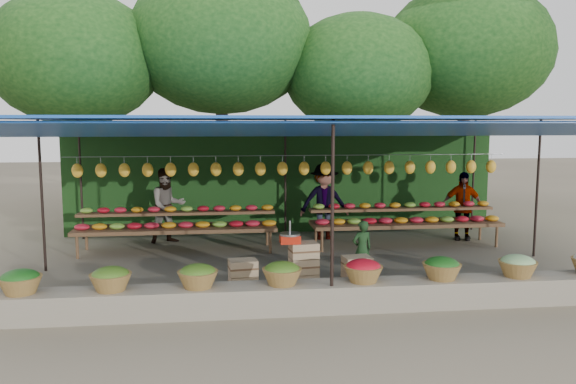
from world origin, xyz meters
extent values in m
plane|color=brown|center=(0.00, 0.00, 0.00)|extent=(60.00, 60.00, 0.00)
cube|color=gray|center=(0.00, -2.75, 0.20)|extent=(10.60, 0.55, 0.40)
cylinder|color=black|center=(0.00, -2.90, 1.40)|extent=(0.05, 0.05, 2.80)
cylinder|color=black|center=(-4.80, 0.00, 1.40)|extent=(0.05, 0.05, 2.80)
cylinder|color=black|center=(4.80, 0.00, 1.40)|extent=(0.05, 0.05, 2.80)
cylinder|color=black|center=(-4.80, 2.90, 1.40)|extent=(0.05, 0.05, 2.80)
cylinder|color=black|center=(0.00, 2.90, 1.40)|extent=(0.05, 0.05, 2.80)
cylinder|color=black|center=(4.80, 2.90, 1.40)|extent=(0.05, 0.05, 2.80)
cube|color=#184FB4|center=(0.00, 0.00, 2.80)|extent=(10.80, 6.60, 0.04)
cube|color=#184FB4|center=(0.00, -2.00, 2.62)|extent=(10.80, 2.19, 0.26)
cube|color=#184FB4|center=(0.00, 2.00, 2.62)|extent=(10.80, 2.19, 0.26)
cylinder|color=#99999E|center=(0.00, 1.40, 2.02)|extent=(9.60, 0.01, 0.01)
ellipsoid|color=yellow|center=(-4.50, 1.40, 1.74)|extent=(0.23, 0.17, 0.30)
ellipsoid|color=yellow|center=(-4.03, 1.40, 1.74)|extent=(0.23, 0.17, 0.30)
ellipsoid|color=yellow|center=(-3.55, 1.40, 1.74)|extent=(0.23, 0.17, 0.30)
ellipsoid|color=yellow|center=(-3.08, 1.40, 1.74)|extent=(0.23, 0.17, 0.30)
ellipsoid|color=yellow|center=(-2.61, 1.40, 1.74)|extent=(0.23, 0.17, 0.30)
ellipsoid|color=yellow|center=(-2.13, 1.40, 1.74)|extent=(0.23, 0.17, 0.30)
ellipsoid|color=yellow|center=(-1.66, 1.40, 1.74)|extent=(0.23, 0.17, 0.30)
ellipsoid|color=yellow|center=(-1.18, 1.40, 1.74)|extent=(0.23, 0.17, 0.30)
ellipsoid|color=yellow|center=(-0.71, 1.40, 1.74)|extent=(0.23, 0.17, 0.30)
ellipsoid|color=yellow|center=(-0.24, 1.40, 1.74)|extent=(0.23, 0.17, 0.30)
ellipsoid|color=yellow|center=(0.24, 1.40, 1.74)|extent=(0.23, 0.17, 0.30)
ellipsoid|color=yellow|center=(0.71, 1.40, 1.74)|extent=(0.23, 0.17, 0.30)
ellipsoid|color=yellow|center=(1.18, 1.40, 1.74)|extent=(0.23, 0.17, 0.30)
ellipsoid|color=yellow|center=(1.66, 1.40, 1.74)|extent=(0.23, 0.17, 0.30)
ellipsoid|color=yellow|center=(2.13, 1.40, 1.74)|extent=(0.23, 0.17, 0.30)
ellipsoid|color=yellow|center=(2.61, 1.40, 1.74)|extent=(0.23, 0.17, 0.30)
ellipsoid|color=yellow|center=(3.08, 1.40, 1.74)|extent=(0.23, 0.17, 0.30)
ellipsoid|color=yellow|center=(3.55, 1.40, 1.74)|extent=(0.23, 0.17, 0.30)
ellipsoid|color=yellow|center=(4.03, 1.40, 1.74)|extent=(0.23, 0.17, 0.30)
ellipsoid|color=yellow|center=(4.50, 1.40, 1.74)|extent=(0.23, 0.17, 0.30)
ellipsoid|color=#1A5516|center=(-4.30, -2.75, 0.62)|extent=(0.52, 0.52, 0.23)
ellipsoid|color=#3F661B|center=(-3.10, -2.75, 0.62)|extent=(0.52, 0.52, 0.23)
ellipsoid|color=#3F661B|center=(-1.90, -2.75, 0.62)|extent=(0.52, 0.52, 0.23)
ellipsoid|color=#3F661B|center=(-0.70, -2.75, 0.62)|extent=(0.52, 0.52, 0.23)
ellipsoid|color=#AC0E1C|center=(0.50, -2.75, 0.62)|extent=(0.52, 0.52, 0.23)
ellipsoid|color=#1A5516|center=(1.70, -2.75, 0.62)|extent=(0.52, 0.52, 0.23)
ellipsoid|color=#83B36F|center=(2.90, -2.75, 0.62)|extent=(0.52, 0.52, 0.23)
cube|color=#20491A|center=(0.00, 3.15, 1.25)|extent=(10.60, 0.06, 2.50)
cylinder|color=#3E2816|center=(-5.50, 5.80, 1.98)|extent=(0.36, 0.36, 3.97)
ellipsoid|color=black|center=(-5.50, 5.80, 4.46)|extent=(4.77, 4.77, 3.69)
cylinder|color=#3E2816|center=(-1.50, 6.20, 2.24)|extent=(0.36, 0.36, 4.48)
ellipsoid|color=black|center=(-1.50, 6.20, 5.04)|extent=(5.39, 5.39, 4.17)
cylinder|color=#3E2816|center=(2.50, 5.90, 1.86)|extent=(0.36, 0.36, 3.71)
ellipsoid|color=black|center=(2.50, 5.90, 4.18)|extent=(4.47, 4.47, 3.45)
cylinder|color=#3E2816|center=(6.00, 6.30, 2.18)|extent=(0.36, 0.36, 4.35)
ellipsoid|color=black|center=(6.00, 6.30, 4.90)|extent=(5.24, 5.24, 4.05)
cube|color=#553222|center=(-2.50, 1.30, 0.50)|extent=(4.20, 0.95, 0.08)
cube|color=#553222|center=(-2.50, 1.60, 0.78)|extent=(4.20, 0.35, 0.06)
cylinder|color=#553222|center=(-4.45, 0.90, 0.25)|extent=(0.06, 0.06, 0.50)
cylinder|color=#553222|center=(-0.55, 0.90, 0.25)|extent=(0.06, 0.06, 0.50)
cylinder|color=#553222|center=(-4.45, 1.70, 0.25)|extent=(0.06, 0.06, 0.50)
cylinder|color=#553222|center=(-0.55, 1.70, 0.25)|extent=(0.06, 0.06, 0.50)
ellipsoid|color=red|center=(-4.40, 1.15, 0.60)|extent=(0.31, 0.26, 0.13)
ellipsoid|color=#71A633|center=(-4.40, 1.60, 0.87)|extent=(0.26, 0.22, 0.12)
ellipsoid|color=orange|center=(-4.05, 1.15, 0.60)|extent=(0.31, 0.26, 0.13)
ellipsoid|color=#AC0E1C|center=(-4.05, 1.60, 0.87)|extent=(0.26, 0.22, 0.12)
ellipsoid|color=#71A633|center=(-3.70, 1.15, 0.60)|extent=(0.31, 0.26, 0.13)
ellipsoid|color=red|center=(-3.70, 1.60, 0.87)|extent=(0.26, 0.22, 0.12)
ellipsoid|color=#AC0E1C|center=(-3.35, 1.15, 0.60)|extent=(0.31, 0.26, 0.13)
ellipsoid|color=orange|center=(-3.35, 1.60, 0.87)|extent=(0.26, 0.22, 0.12)
ellipsoid|color=red|center=(-3.00, 1.15, 0.60)|extent=(0.31, 0.26, 0.13)
ellipsoid|color=red|center=(-3.00, 1.60, 0.87)|extent=(0.26, 0.22, 0.12)
ellipsoid|color=orange|center=(-2.65, 1.15, 0.60)|extent=(0.31, 0.26, 0.13)
ellipsoid|color=orange|center=(-2.65, 1.60, 0.87)|extent=(0.26, 0.22, 0.12)
ellipsoid|color=red|center=(-2.30, 1.15, 0.60)|extent=(0.31, 0.26, 0.13)
ellipsoid|color=#71A633|center=(-2.30, 1.60, 0.87)|extent=(0.26, 0.22, 0.12)
ellipsoid|color=orange|center=(-1.95, 1.15, 0.60)|extent=(0.31, 0.26, 0.13)
ellipsoid|color=#AC0E1C|center=(-1.95, 1.60, 0.87)|extent=(0.26, 0.22, 0.12)
ellipsoid|color=#71A633|center=(-1.60, 1.15, 0.60)|extent=(0.31, 0.26, 0.13)
ellipsoid|color=red|center=(-1.60, 1.60, 0.87)|extent=(0.26, 0.22, 0.12)
ellipsoid|color=#AC0E1C|center=(-1.25, 1.15, 0.60)|extent=(0.31, 0.26, 0.13)
ellipsoid|color=orange|center=(-1.25, 1.60, 0.87)|extent=(0.26, 0.22, 0.12)
ellipsoid|color=red|center=(-0.90, 1.15, 0.60)|extent=(0.31, 0.26, 0.13)
ellipsoid|color=red|center=(-0.90, 1.60, 0.87)|extent=(0.26, 0.22, 0.12)
ellipsoid|color=orange|center=(-0.55, 1.15, 0.60)|extent=(0.31, 0.26, 0.13)
ellipsoid|color=orange|center=(-0.55, 1.60, 0.87)|extent=(0.26, 0.22, 0.12)
cube|color=#553222|center=(2.50, 1.30, 0.50)|extent=(4.20, 0.95, 0.08)
cube|color=#553222|center=(2.50, 1.60, 0.78)|extent=(4.20, 0.35, 0.06)
cylinder|color=#553222|center=(0.55, 0.90, 0.25)|extent=(0.06, 0.06, 0.50)
cylinder|color=#553222|center=(4.45, 0.90, 0.25)|extent=(0.06, 0.06, 0.50)
cylinder|color=#553222|center=(0.55, 1.70, 0.25)|extent=(0.06, 0.06, 0.50)
cylinder|color=#553222|center=(4.45, 1.70, 0.25)|extent=(0.06, 0.06, 0.50)
ellipsoid|color=red|center=(0.60, 1.15, 0.60)|extent=(0.31, 0.26, 0.13)
ellipsoid|color=#71A633|center=(0.60, 1.60, 0.87)|extent=(0.26, 0.22, 0.12)
ellipsoid|color=orange|center=(0.95, 1.15, 0.60)|extent=(0.31, 0.26, 0.13)
ellipsoid|color=#AC0E1C|center=(0.95, 1.60, 0.87)|extent=(0.26, 0.22, 0.12)
ellipsoid|color=#71A633|center=(1.30, 1.15, 0.60)|extent=(0.31, 0.26, 0.13)
ellipsoid|color=red|center=(1.30, 1.60, 0.87)|extent=(0.26, 0.22, 0.12)
ellipsoid|color=#AC0E1C|center=(1.65, 1.15, 0.60)|extent=(0.31, 0.26, 0.13)
ellipsoid|color=orange|center=(1.65, 1.60, 0.87)|extent=(0.26, 0.22, 0.12)
ellipsoid|color=red|center=(2.00, 1.15, 0.60)|extent=(0.31, 0.26, 0.13)
ellipsoid|color=red|center=(2.00, 1.60, 0.87)|extent=(0.26, 0.22, 0.12)
ellipsoid|color=orange|center=(2.35, 1.15, 0.60)|extent=(0.31, 0.26, 0.13)
ellipsoid|color=orange|center=(2.35, 1.60, 0.87)|extent=(0.26, 0.22, 0.12)
ellipsoid|color=red|center=(2.70, 1.15, 0.60)|extent=(0.31, 0.26, 0.13)
ellipsoid|color=#71A633|center=(2.70, 1.60, 0.87)|extent=(0.26, 0.22, 0.12)
ellipsoid|color=orange|center=(3.05, 1.15, 0.60)|extent=(0.31, 0.26, 0.13)
ellipsoid|color=#AC0E1C|center=(3.05, 1.60, 0.87)|extent=(0.26, 0.22, 0.12)
ellipsoid|color=#71A633|center=(3.40, 1.15, 0.60)|extent=(0.31, 0.26, 0.13)
ellipsoid|color=red|center=(3.40, 1.60, 0.87)|extent=(0.26, 0.22, 0.12)
ellipsoid|color=#AC0E1C|center=(3.75, 1.15, 0.60)|extent=(0.31, 0.26, 0.13)
ellipsoid|color=orange|center=(3.75, 1.60, 0.87)|extent=(0.26, 0.22, 0.12)
ellipsoid|color=red|center=(4.10, 1.15, 0.60)|extent=(0.31, 0.26, 0.13)
ellipsoid|color=red|center=(4.10, 1.60, 0.87)|extent=(0.26, 0.22, 0.12)
ellipsoid|color=orange|center=(4.45, 1.15, 0.60)|extent=(0.31, 0.26, 0.13)
ellipsoid|color=orange|center=(4.45, 1.60, 0.87)|extent=(0.26, 0.22, 0.12)
cube|color=#9E785A|center=(-1.22, -1.65, 0.12)|extent=(0.49, 0.39, 0.25)
cube|color=#9E785A|center=(-1.22, -1.65, 0.39)|extent=(0.49, 0.39, 0.25)
cube|color=#9E785A|center=(-0.22, -1.65, 0.12)|extent=(0.49, 0.39, 0.25)
cube|color=#9E785A|center=(-0.22, -1.65, 0.39)|extent=(0.49, 0.39, 0.25)
cube|color=#9E785A|center=(-0.22, -1.65, 0.65)|extent=(0.49, 0.39, 0.25)
cube|color=#9E785A|center=(0.68, -1.65, 0.12)|extent=(0.49, 0.39, 0.25)
cube|color=#9E785A|center=(0.68, -1.65, 0.39)|extent=(0.49, 0.39, 0.25)
cube|color=red|center=(-0.45, -1.65, 0.83)|extent=(0.32, 0.28, 0.13)
cylinder|color=#99999E|center=(-0.45, -1.65, 0.92)|extent=(0.35, 0.35, 0.03)
cylinder|color=#99999E|center=(-0.45, -1.65, 1.02)|extent=(0.03, 0.03, 0.24)
imported|color=#193719|center=(0.89, -1.16, 0.52)|extent=(0.42, 0.33, 1.03)
imported|color=slate|center=(-2.76, 2.22, 0.85)|extent=(1.02, 0.93, 1.71)
imported|color=slate|center=(0.84, 2.20, 0.89)|extent=(1.16, 0.68, 1.78)
imported|color=slate|center=(4.02, 1.77, 0.80)|extent=(1.00, 0.61, 1.59)
camera|label=1|loc=(-1.55, -10.58, 2.73)|focal=35.00mm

